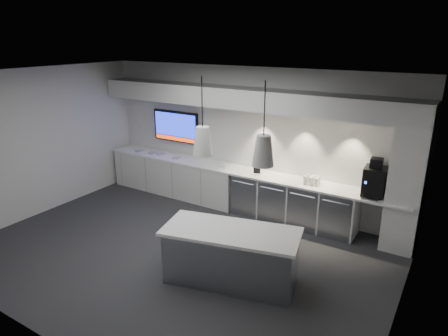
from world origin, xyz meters
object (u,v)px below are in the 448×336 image
Objects in this scene: island at (231,256)px; wall_tv at (176,126)px; bin at (182,241)px; coffee_machine at (374,180)px.

wall_tv is at bearing 125.84° from island.
island is (3.10, -2.66, -1.13)m from wall_tv.
island is 4.86× the size of bin.
wall_tv reaches higher than coffee_machine.
coffee_machine is at bearing 44.93° from island.
wall_tv is at bearing 172.45° from coffee_machine.
wall_tv is 4.24m from island.
island is 2.93m from coffee_machine.
island is at bearing -13.11° from bin.
island is at bearing -126.02° from coffee_machine.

